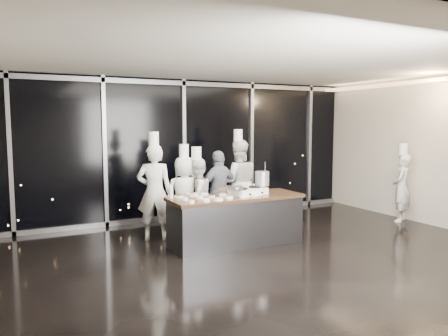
% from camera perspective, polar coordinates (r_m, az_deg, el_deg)
% --- Properties ---
extents(ground, '(9.00, 9.00, 0.00)m').
position_cam_1_polar(ground, '(7.37, 4.99, -11.60)').
color(ground, black).
rests_on(ground, ground).
extents(room_shell, '(9.02, 7.02, 3.21)m').
position_cam_1_polar(room_shell, '(7.12, 6.36, 6.13)').
color(room_shell, '#BDB2A1').
rests_on(room_shell, ground).
extents(window_wall, '(8.90, 0.11, 3.20)m').
position_cam_1_polar(window_wall, '(10.11, -5.32, 2.42)').
color(window_wall, black).
rests_on(window_wall, ground).
extents(demo_counter, '(2.46, 0.86, 0.90)m').
position_cam_1_polar(demo_counter, '(8.00, 1.57, -6.80)').
color(demo_counter, '#37373C').
rests_on(demo_counter, ground).
extents(stove, '(0.73, 0.54, 0.14)m').
position_cam_1_polar(stove, '(8.01, 3.18, -3.06)').
color(stove, white).
rests_on(stove, demo_counter).
extents(frying_pan, '(0.53, 0.35, 0.05)m').
position_cam_1_polar(frying_pan, '(7.79, 1.41, -2.57)').
color(frying_pan, slate).
rests_on(frying_pan, stove).
extents(stock_pot, '(0.32, 0.32, 0.27)m').
position_cam_1_polar(stock_pot, '(8.21, 4.98, -1.39)').
color(stock_pot, '#A5A5A7').
rests_on(stock_pot, stove).
extents(prep_bowls, '(1.39, 0.72, 0.05)m').
position_cam_1_polar(prep_bowls, '(7.66, -1.62, -3.77)').
color(prep_bowls, white).
rests_on(prep_bowls, demo_counter).
extents(squeeze_bottle, '(0.07, 0.07, 0.26)m').
position_cam_1_polar(squeeze_bottle, '(7.68, -6.93, -3.06)').
color(squeeze_bottle, white).
rests_on(squeeze_bottle, demo_counter).
extents(chef_far_left, '(0.78, 0.66, 2.05)m').
position_cam_1_polar(chef_far_left, '(8.34, -9.06, -3.02)').
color(chef_far_left, silver).
rests_on(chef_far_left, ground).
extents(chef_left, '(0.81, 0.57, 1.80)m').
position_cam_1_polar(chef_left, '(8.72, -5.20, -3.45)').
color(chef_left, silver).
rests_on(chef_left, ground).
extents(chef_center, '(0.91, 0.83, 1.75)m').
position_cam_1_polar(chef_center, '(8.65, -3.59, -3.68)').
color(chef_center, silver).
rests_on(chef_center, ground).
extents(guest, '(1.02, 0.56, 1.64)m').
position_cam_1_polar(guest, '(9.10, -0.62, -2.87)').
color(guest, '#131934').
rests_on(guest, ground).
extents(chef_right, '(1.07, 0.95, 2.07)m').
position_cam_1_polar(chef_right, '(9.50, 1.83, -1.83)').
color(chef_right, silver).
rests_on(chef_right, ground).
extents(chef_side, '(0.67, 0.61, 1.76)m').
position_cam_1_polar(chef_side, '(10.55, 22.17, -2.27)').
color(chef_side, silver).
rests_on(chef_side, ground).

